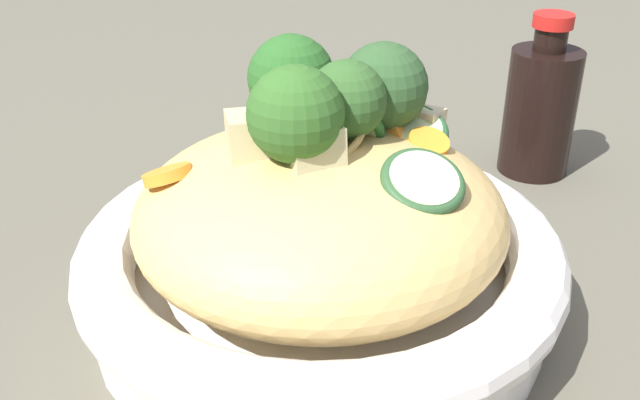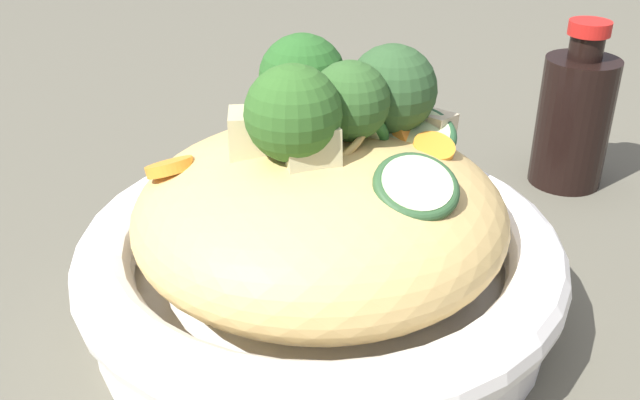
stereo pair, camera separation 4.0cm
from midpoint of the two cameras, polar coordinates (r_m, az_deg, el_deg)
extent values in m
plane|color=#575345|center=(0.44, 2.63, -8.48)|extent=(3.00, 3.00, 0.00)
cylinder|color=white|center=(0.43, 2.67, -7.24)|extent=(0.26, 0.26, 0.02)
torus|color=white|center=(0.42, 2.76, -4.01)|extent=(0.28, 0.28, 0.03)
ellipsoid|color=tan|center=(0.40, 2.83, -1.11)|extent=(0.21, 0.21, 0.08)
torus|color=tan|center=(0.41, -1.73, 2.05)|extent=(0.06, 0.06, 0.02)
torus|color=#DDB15E|center=(0.40, 3.20, 4.64)|extent=(0.07, 0.07, 0.03)
cone|color=#A2BB73|center=(0.38, 0.98, 3.34)|extent=(0.03, 0.03, 0.01)
sphere|color=#305E23|center=(0.37, 1.01, 6.72)|extent=(0.07, 0.07, 0.05)
cone|color=#9EB76E|center=(0.43, 8.18, 5.22)|extent=(0.03, 0.03, 0.02)
sphere|color=#2C4F29|center=(0.42, 8.42, 8.49)|extent=(0.06, 0.06, 0.05)
cone|color=#9DBB71|center=(0.40, 5.15, 4.67)|extent=(0.03, 0.03, 0.02)
sphere|color=#305826|center=(0.39, 5.29, 7.65)|extent=(0.06, 0.06, 0.04)
cone|color=#97BA73|center=(0.44, 1.26, 6.16)|extent=(0.02, 0.02, 0.02)
sphere|color=#275A23|center=(0.43, 1.29, 9.48)|extent=(0.06, 0.06, 0.05)
cylinder|color=orange|center=(0.40, -8.86, 2.48)|extent=(0.04, 0.04, 0.02)
cylinder|color=orange|center=(0.42, 9.83, 5.15)|extent=(0.03, 0.03, 0.03)
cylinder|color=orange|center=(0.44, 7.93, 6.09)|extent=(0.03, 0.03, 0.03)
cylinder|color=orange|center=(0.43, 8.34, 5.70)|extent=(0.03, 0.02, 0.02)
cylinder|color=orange|center=(0.41, 11.68, 3.94)|extent=(0.03, 0.03, 0.01)
cylinder|color=beige|center=(0.42, 10.25, 5.04)|extent=(0.04, 0.04, 0.02)
torus|color=#27522E|center=(0.42, 10.25, 5.04)|extent=(0.05, 0.05, 0.02)
cylinder|color=beige|center=(0.41, 5.17, 5.59)|extent=(0.04, 0.05, 0.03)
torus|color=#225E27|center=(0.41, 5.17, 5.59)|extent=(0.05, 0.05, 0.04)
cylinder|color=beige|center=(0.42, 0.99, 6.25)|extent=(0.03, 0.03, 0.03)
torus|color=#2E5B2E|center=(0.42, 0.99, 6.25)|extent=(0.04, 0.04, 0.03)
cylinder|color=beige|center=(0.36, 10.70, 0.94)|extent=(0.04, 0.04, 0.02)
torus|color=#2C4F2B|center=(0.36, 10.70, 0.94)|extent=(0.05, 0.05, 0.02)
cube|color=#C4BE8C|center=(0.37, 2.33, 3.95)|extent=(0.03, 0.03, 0.03)
cube|color=beige|center=(0.43, 11.16, 5.31)|extent=(0.03, 0.03, 0.02)
cube|color=#CDBC87|center=(0.39, -1.62, 5.07)|extent=(0.04, 0.04, 0.03)
cube|color=#C6BB93|center=(0.40, 0.44, 5.48)|extent=(0.04, 0.04, 0.02)
cylinder|color=black|center=(0.60, 21.00, 5.63)|extent=(0.06, 0.06, 0.10)
cylinder|color=black|center=(0.58, 22.01, 10.99)|extent=(0.02, 0.02, 0.02)
cylinder|color=red|center=(0.58, 22.26, 12.31)|extent=(0.03, 0.03, 0.01)
camera|label=1|loc=(0.02, -87.14, 1.54)|focal=40.97mm
camera|label=2|loc=(0.02, 92.86, -1.54)|focal=40.97mm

